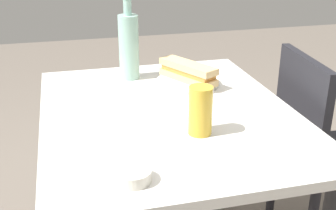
# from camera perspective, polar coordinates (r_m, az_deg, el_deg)

# --- Properties ---
(dining_table) EXTENTS (1.00, 0.81, 0.74)m
(dining_table) POSITION_cam_1_polar(r_m,az_deg,el_deg) (1.47, -0.00, -5.20)
(dining_table) COLOR silver
(dining_table) RESTS_ON ground
(chair_far) EXTENTS (0.44, 0.44, 0.88)m
(chair_far) POSITION_cam_1_polar(r_m,az_deg,el_deg) (1.76, 19.51, -5.61)
(chair_far) COLOR black
(chair_far) RESTS_ON ground
(plate_near) EXTENTS (0.24, 0.24, 0.01)m
(plate_near) POSITION_cam_1_polar(r_m,az_deg,el_deg) (1.65, 2.63, 3.07)
(plate_near) COLOR silver
(plate_near) RESTS_ON dining_table
(baguette_sandwich_near) EXTENTS (0.25, 0.18, 0.07)m
(baguette_sandwich_near) POSITION_cam_1_polar(r_m,az_deg,el_deg) (1.64, 2.65, 4.44)
(baguette_sandwich_near) COLOR #DBB77A
(baguette_sandwich_near) RESTS_ON plate_near
(knife_near) EXTENTS (0.17, 0.09, 0.01)m
(knife_near) POSITION_cam_1_polar(r_m,az_deg,el_deg) (1.69, 3.68, 3.93)
(knife_near) COLOR silver
(knife_near) RESTS_ON plate_near
(water_bottle) EXTENTS (0.08, 0.08, 0.32)m
(water_bottle) POSITION_cam_1_polar(r_m,az_deg,el_deg) (1.68, -5.21, 7.86)
(water_bottle) COLOR #99C6B7
(water_bottle) RESTS_ON dining_table
(beer_glass) EXTENTS (0.07, 0.07, 0.14)m
(beer_glass) POSITION_cam_1_polar(r_m,az_deg,el_deg) (1.24, 4.32, -0.74)
(beer_glass) COLOR gold
(beer_glass) RESTS_ON dining_table
(olive_bowl) EXTENTS (0.09, 0.09, 0.03)m
(olive_bowl) POSITION_cam_1_polar(r_m,az_deg,el_deg) (1.04, -4.69, -9.28)
(olive_bowl) COLOR silver
(olive_bowl) RESTS_ON dining_table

